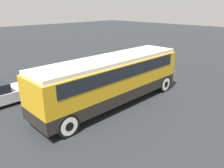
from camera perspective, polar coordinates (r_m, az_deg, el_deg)
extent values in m
plane|color=#26282B|center=(13.72, 0.00, -5.27)|extent=(120.00, 120.00, 0.00)
cube|color=black|center=(13.39, 0.00, -2.04)|extent=(10.16, 2.42, 0.68)
cube|color=gold|center=(13.01, 0.00, 2.59)|extent=(10.16, 2.42, 1.58)
cube|color=black|center=(12.90, 0.00, 4.23)|extent=(8.94, 2.46, 0.71)
cube|color=silver|center=(12.77, 0.00, 6.46)|extent=(9.95, 2.22, 0.22)
cube|color=gold|center=(16.78, 12.09, 5.29)|extent=(0.36, 2.32, 1.81)
cylinder|color=black|center=(15.92, 13.51, 0.04)|extent=(1.16, 0.28, 1.16)
cylinder|color=silver|center=(15.92, 13.51, 0.04)|extent=(0.90, 0.30, 0.90)
cylinder|color=black|center=(15.92, 13.51, 0.04)|extent=(0.44, 0.32, 0.44)
cylinder|color=black|center=(17.10, 7.31, 1.80)|extent=(1.16, 0.28, 1.16)
cylinder|color=silver|center=(17.10, 7.31, 1.80)|extent=(0.90, 0.30, 0.90)
cylinder|color=black|center=(17.10, 7.31, 1.80)|extent=(0.44, 0.32, 0.44)
cylinder|color=black|center=(10.48, -11.49, -10.59)|extent=(1.16, 0.28, 1.16)
cylinder|color=silver|center=(10.48, -11.49, -10.59)|extent=(0.90, 0.30, 0.90)
cylinder|color=black|center=(10.48, -11.49, -10.59)|extent=(0.44, 0.32, 0.44)
cylinder|color=black|center=(12.19, -17.28, -6.59)|extent=(1.16, 0.28, 1.16)
cylinder|color=silver|center=(12.19, -17.28, -6.59)|extent=(0.90, 0.30, 0.90)
cylinder|color=black|center=(12.19, -17.28, -6.59)|extent=(0.44, 0.32, 0.44)
cube|color=black|center=(18.73, -5.64, 3.44)|extent=(4.54, 1.81, 0.62)
cube|color=black|center=(18.48, -6.13, 4.98)|extent=(2.36, 1.63, 0.49)
cylinder|color=black|center=(19.36, 0.01, 3.38)|extent=(0.69, 0.22, 0.69)
cylinder|color=black|center=(19.36, 0.01, 3.38)|extent=(0.26, 0.26, 0.26)
cylinder|color=black|center=(20.50, -3.20, 4.29)|extent=(0.69, 0.22, 0.69)
cylinder|color=black|center=(20.50, -3.20, 4.29)|extent=(0.26, 0.26, 0.26)
cylinder|color=black|center=(17.15, -8.49, 0.97)|extent=(0.69, 0.22, 0.69)
cylinder|color=black|center=(17.15, -8.49, 0.97)|extent=(0.26, 0.26, 0.26)
cylinder|color=black|center=(18.43, -11.52, 2.12)|extent=(0.69, 0.22, 0.69)
cylinder|color=black|center=(18.43, -11.52, 2.12)|extent=(0.26, 0.26, 0.26)
cylinder|color=black|center=(14.95, -21.47, -3.27)|extent=(0.61, 0.22, 0.61)
cylinder|color=black|center=(14.95, -21.47, -3.27)|extent=(0.23, 0.26, 0.23)
cylinder|color=black|center=(16.36, -23.79, -1.63)|extent=(0.61, 0.22, 0.61)
cylinder|color=black|center=(16.36, -23.79, -1.63)|extent=(0.23, 0.26, 0.23)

